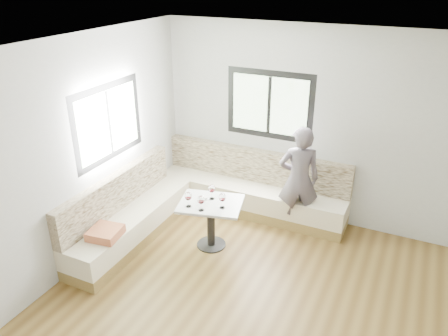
# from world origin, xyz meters

# --- Properties ---
(room) EXTENTS (5.01, 5.01, 2.81)m
(room) POSITION_xyz_m (-0.08, 0.08, 1.41)
(room) COLOR brown
(room) RESTS_ON ground
(banquette) EXTENTS (2.90, 2.80, 0.95)m
(banquette) POSITION_xyz_m (-1.59, 1.63, 0.33)
(banquette) COLOR olive
(banquette) RESTS_ON ground
(table) EXTENTS (0.93, 0.81, 0.66)m
(table) POSITION_xyz_m (-1.18, 1.17, 0.50)
(table) COLOR black
(table) RESTS_ON ground
(person) EXTENTS (0.67, 0.57, 1.55)m
(person) POSITION_xyz_m (-0.28, 2.09, 0.78)
(person) COLOR #564D55
(person) RESTS_ON ground
(olive_ramekin) EXTENTS (0.09, 0.09, 0.04)m
(olive_ramekin) POSITION_xyz_m (-1.30, 1.20, 0.68)
(olive_ramekin) COLOR white
(olive_ramekin) RESTS_ON table
(wine_glass_a) EXTENTS (0.09, 0.09, 0.21)m
(wine_glass_a) POSITION_xyz_m (-1.39, 0.95, 0.81)
(wine_glass_a) COLOR white
(wine_glass_a) RESTS_ON table
(wine_glass_b) EXTENTS (0.09, 0.09, 0.21)m
(wine_glass_b) POSITION_xyz_m (-1.20, 0.94, 0.81)
(wine_glass_b) COLOR white
(wine_glass_b) RESTS_ON table
(wine_glass_c) EXTENTS (0.09, 0.09, 0.21)m
(wine_glass_c) POSITION_xyz_m (-0.99, 1.11, 0.81)
(wine_glass_c) COLOR white
(wine_glass_c) RESTS_ON table
(wine_glass_d) EXTENTS (0.09, 0.09, 0.21)m
(wine_glass_d) POSITION_xyz_m (-1.21, 1.26, 0.81)
(wine_glass_d) COLOR white
(wine_glass_d) RESTS_ON table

